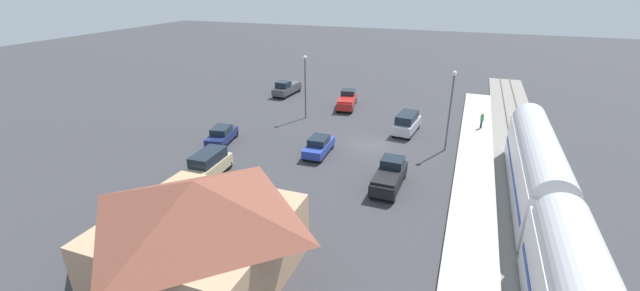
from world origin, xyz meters
name	(u,v)px	position (x,y,z in m)	size (l,w,h in m)	color
ground_plane	(370,145)	(0.00, 0.00, 0.00)	(200.00, 200.00, 0.00)	#38383D
railway_track	(522,165)	(-14.00, 0.00, 0.09)	(4.80, 70.00, 0.30)	gray
platform	(475,158)	(-10.00, 0.00, 0.15)	(3.20, 46.00, 0.30)	#B7B2A8
passenger_train	(554,225)	(-14.00, 14.45, 2.86)	(2.93, 33.77, 4.98)	silver
station_building	(199,229)	(4.00, 22.00, 3.12)	(9.89, 9.64, 5.99)	tan
pedestrian_on_platform	(482,120)	(-10.40, -8.36, 1.28)	(0.36, 0.36, 1.71)	#23284C
sedan_navy	(222,135)	(14.14, 4.77, 0.88)	(2.68, 4.77, 1.74)	navy
pickup_charcoal	(287,88)	(15.75, -14.17, 1.03)	(2.30, 5.51, 2.14)	#47494F
sedan_blue	(319,146)	(3.97, 3.93, 0.88)	(1.98, 4.55, 1.74)	#283D9E
pickup_red	(347,100)	(5.84, -11.30, 1.03)	(2.82, 5.65, 2.14)	red
pickup_black	(390,175)	(-3.59, 8.00, 1.03)	(2.08, 5.44, 2.14)	black
suv_tan	(208,164)	(10.96, 11.58, 1.15)	(2.23, 5.00, 2.22)	#C6B284
suv_silver	(407,123)	(-2.85, -4.79, 1.15)	(2.44, 5.07, 2.22)	silver
light_pole_near_platform	(451,102)	(-7.20, -1.36, 4.89)	(0.44, 0.44, 7.78)	#515156
light_pole_lot_center	(305,79)	(9.26, -5.60, 4.71)	(0.44, 0.44, 7.44)	#515156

